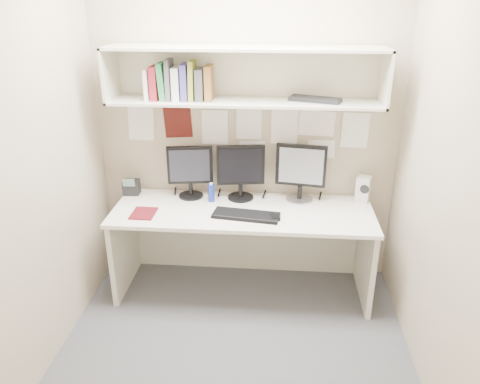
# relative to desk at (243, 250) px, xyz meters

# --- Properties ---
(floor) EXTENTS (2.40, 2.00, 0.01)m
(floor) POSITION_rel_desk_xyz_m (0.00, -0.65, -0.37)
(floor) COLOR #494A4F
(floor) RESTS_ON ground
(wall_back) EXTENTS (2.40, 0.02, 2.60)m
(wall_back) POSITION_rel_desk_xyz_m (0.00, 0.35, 0.93)
(wall_back) COLOR tan
(wall_back) RESTS_ON ground
(wall_front) EXTENTS (2.40, 0.02, 2.60)m
(wall_front) POSITION_rel_desk_xyz_m (0.00, -1.65, 0.93)
(wall_front) COLOR tan
(wall_front) RESTS_ON ground
(wall_left) EXTENTS (0.02, 2.00, 2.60)m
(wall_left) POSITION_rel_desk_xyz_m (-1.20, -0.65, 0.93)
(wall_left) COLOR tan
(wall_left) RESTS_ON ground
(wall_right) EXTENTS (0.02, 2.00, 2.60)m
(wall_right) POSITION_rel_desk_xyz_m (1.20, -0.65, 0.93)
(wall_right) COLOR tan
(wall_right) RESTS_ON ground
(desk) EXTENTS (2.00, 0.70, 0.73)m
(desk) POSITION_rel_desk_xyz_m (0.00, 0.00, 0.00)
(desk) COLOR white
(desk) RESTS_ON floor
(overhead_hutch) EXTENTS (2.00, 0.38, 0.40)m
(overhead_hutch) POSITION_rel_desk_xyz_m (0.00, 0.21, 1.35)
(overhead_hutch) COLOR beige
(overhead_hutch) RESTS_ON wall_back
(pinned_papers) EXTENTS (1.92, 0.01, 0.48)m
(pinned_papers) POSITION_rel_desk_xyz_m (0.00, 0.34, 0.88)
(pinned_papers) COLOR white
(pinned_papers) RESTS_ON wall_back
(monitor_left) EXTENTS (0.36, 0.20, 0.42)m
(monitor_left) POSITION_rel_desk_xyz_m (-0.44, 0.22, 0.60)
(monitor_left) COLOR black
(monitor_left) RESTS_ON desk
(monitor_center) EXTENTS (0.38, 0.21, 0.44)m
(monitor_center) POSITION_rel_desk_xyz_m (-0.03, 0.22, 0.61)
(monitor_center) COLOR black
(monitor_center) RESTS_ON desk
(monitor_right) EXTENTS (0.39, 0.22, 0.46)m
(monitor_right) POSITION_rel_desk_xyz_m (0.44, 0.22, 0.61)
(monitor_right) COLOR #A5A5AA
(monitor_right) RESTS_ON desk
(keyboard) EXTENTS (0.51, 0.24, 0.02)m
(keyboard) POSITION_rel_desk_xyz_m (0.03, -0.13, 0.38)
(keyboard) COLOR black
(keyboard) RESTS_ON desk
(mouse) EXTENTS (0.08, 0.11, 0.03)m
(mouse) POSITION_rel_desk_xyz_m (0.25, -0.14, 0.38)
(mouse) COLOR black
(mouse) RESTS_ON desk
(speaker) EXTENTS (0.13, 0.14, 0.21)m
(speaker) POSITION_rel_desk_xyz_m (0.94, 0.24, 0.47)
(speaker) COLOR silver
(speaker) RESTS_ON desk
(blue_bottle) EXTENTS (0.05, 0.05, 0.16)m
(blue_bottle) POSITION_rel_desk_xyz_m (-0.26, 0.13, 0.44)
(blue_bottle) COLOR navy
(blue_bottle) RESTS_ON desk
(maroon_notebook) EXTENTS (0.18, 0.22, 0.01)m
(maroon_notebook) POSITION_rel_desk_xyz_m (-0.74, -0.15, 0.37)
(maroon_notebook) COLOR #5B0F17
(maroon_notebook) RESTS_ON desk
(desk_phone) EXTENTS (0.14, 0.12, 0.16)m
(desk_phone) POSITION_rel_desk_xyz_m (-0.94, 0.22, 0.42)
(desk_phone) COLOR black
(desk_phone) RESTS_ON desk
(book_stack) EXTENTS (0.49, 0.18, 0.29)m
(book_stack) POSITION_rel_desk_xyz_m (-0.48, 0.14, 1.30)
(book_stack) COLOR white
(book_stack) RESTS_ON overhead_hutch
(hutch_tray) EXTENTS (0.40, 0.25, 0.03)m
(hutch_tray) POSITION_rel_desk_xyz_m (0.51, 0.17, 1.19)
(hutch_tray) COLOR black
(hutch_tray) RESTS_ON overhead_hutch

